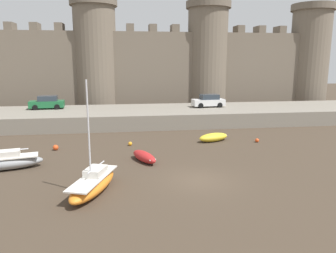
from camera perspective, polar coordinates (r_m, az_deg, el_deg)
name	(u,v)px	position (r m, az deg, el deg)	size (l,w,h in m)	color
ground_plane	(199,180)	(21.65, 5.36, -9.34)	(160.00, 160.00, 0.00)	#423528
quay_road	(161,116)	(40.84, -1.16, 1.91)	(63.07, 10.00, 1.71)	gray
castle	(153,62)	(50.85, -2.65, 11.12)	(57.87, 6.80, 19.27)	#706354
sailboat_foreground_right	(4,162)	(26.15, -26.71, -5.55)	(5.49, 2.58, 6.60)	gray
sailboat_foreground_left	(93,183)	(20.05, -12.87, -9.58)	(3.19, 5.48, 6.65)	orange
rowboat_near_channel_right	(214,137)	(31.74, 7.93, -1.83)	(3.42, 2.31, 0.79)	yellow
rowboat_near_channel_left	(144,156)	(25.33, -4.17, -5.22)	(2.18, 3.25, 0.77)	red
mooring_buoy_near_shore	(257,140)	(32.22, 15.25, -2.34)	(0.37, 0.37, 0.37)	#E04C1E
mooring_buoy_mid_mud	(130,144)	(30.09, -6.61, -2.99)	(0.36, 0.36, 0.36)	orange
mooring_buoy_off_centre	(56,148)	(30.02, -18.98, -3.48)	(0.48, 0.48, 0.48)	#E04C1E
car_quay_west	(47,103)	(43.27, -20.30, 3.93)	(4.21, 2.11, 1.62)	#1E6638
car_quay_centre_west	(209,101)	(42.54, 7.08, 4.44)	(4.21, 2.11, 1.62)	silver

